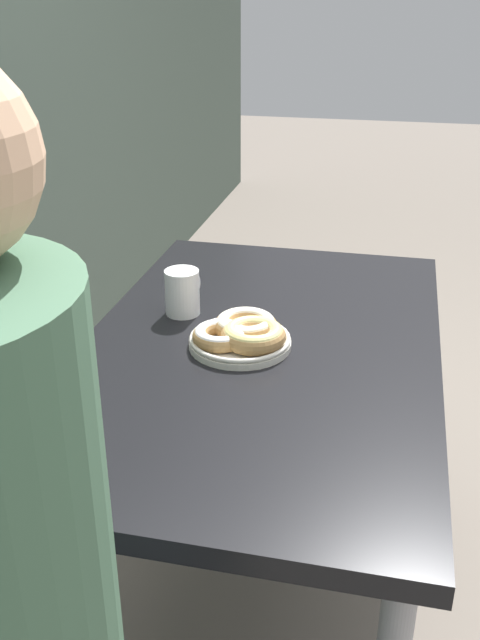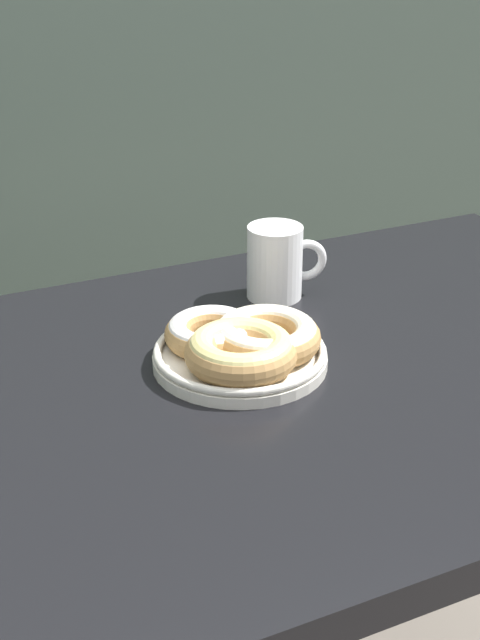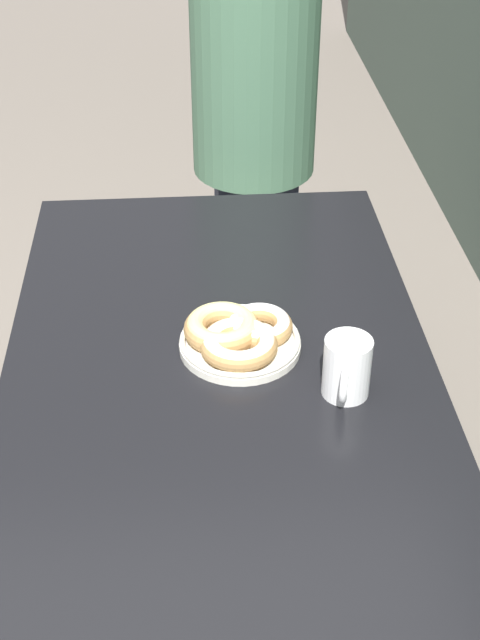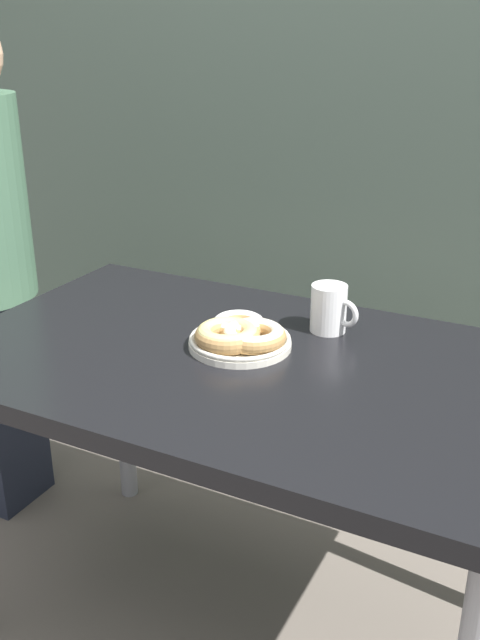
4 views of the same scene
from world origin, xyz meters
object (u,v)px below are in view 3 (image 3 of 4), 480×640
(dining_table, at_px, (220,391))
(donut_plate, at_px, (238,335))
(coffee_mug, at_px, (347,368))
(person_figure, at_px, (254,145))

(dining_table, xyz_separation_m, donut_plate, (-0.02, 0.03, 0.11))
(donut_plate, xyz_separation_m, coffee_mug, (0.13, 0.17, 0.02))
(donut_plate, bearing_deg, coffee_mug, 51.39)
(dining_table, xyz_separation_m, coffee_mug, (0.11, 0.20, 0.13))
(dining_table, distance_m, donut_plate, 0.11)
(donut_plate, distance_m, person_figure, 0.86)
(donut_plate, bearing_deg, person_figure, 173.42)
(dining_table, height_order, donut_plate, donut_plate)
(donut_plate, distance_m, coffee_mug, 0.21)
(dining_table, xyz_separation_m, person_figure, (-0.87, 0.13, 0.07))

